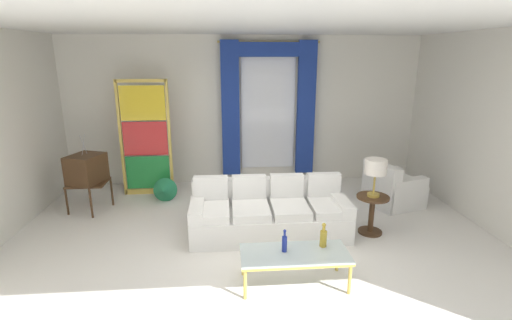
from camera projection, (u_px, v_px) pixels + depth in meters
The scene contains 15 objects.
ground_plane at pixel (256, 250), 5.23m from camera, with size 16.00×16.00×0.00m, color white.
wall_rear at pixel (244, 111), 7.76m from camera, with size 8.00×0.12×3.00m, color white.
wall_right at pixel (493, 132), 5.68m from camera, with size 0.12×7.00×3.00m, color white.
ceiling_slab at pixel (251, 25), 5.17m from camera, with size 8.00×7.60×0.04m, color white.
curtained_window at pixel (268, 100), 7.57m from camera, with size 2.00×0.17×2.70m.
couch_white_long at pixel (269, 213), 5.69m from camera, with size 2.34×0.93×0.86m.
coffee_table at pixel (295, 256), 4.36m from camera, with size 1.26×0.56×0.41m.
bottle_blue_decanter at pixel (284, 243), 4.36m from camera, with size 0.06×0.06×0.28m.
bottle_crystal_tall at pixel (323, 237), 4.47m from camera, with size 0.08×0.08×0.30m.
vintage_tv at pixel (86, 170), 6.39m from camera, with size 0.68×0.72×1.35m.
armchair_white at pixel (391, 190), 6.73m from camera, with size 1.02×1.00×0.80m.
stained_glass_divider at pixel (146, 141), 7.06m from camera, with size 0.95×0.05×2.20m.
peacock_figurine at pixel (164, 191), 6.86m from camera, with size 0.44×0.60×0.50m.
round_side_table at pixel (372, 211), 5.65m from camera, with size 0.48×0.48×0.59m.
table_lamp_brass at pixel (376, 168), 5.46m from camera, with size 0.32×0.32×0.57m.
Camera 1 is at (-0.38, -4.67, 2.63)m, focal length 26.33 mm.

